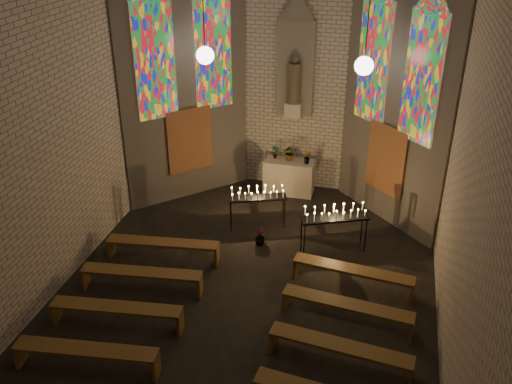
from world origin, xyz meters
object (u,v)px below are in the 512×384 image
aisle_flower_pot (260,236)px  votive_stand_left (257,195)px  altar (289,177)px  votive_stand_right (335,215)px

aisle_flower_pot → votive_stand_left: size_ratio=0.30×
votive_stand_left → altar: bearing=58.0°
altar → votive_stand_right: 3.19m
altar → votive_stand_left: votive_stand_left is taller
altar → aisle_flower_pot: 2.87m
aisle_flower_pot → votive_stand_left: votive_stand_left is taller
votive_stand_left → votive_stand_right: size_ratio=0.93×
aisle_flower_pot → votive_stand_right: bearing=4.6°
aisle_flower_pot → votive_stand_left: bearing=107.8°
votive_stand_right → aisle_flower_pot: bearing=161.2°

